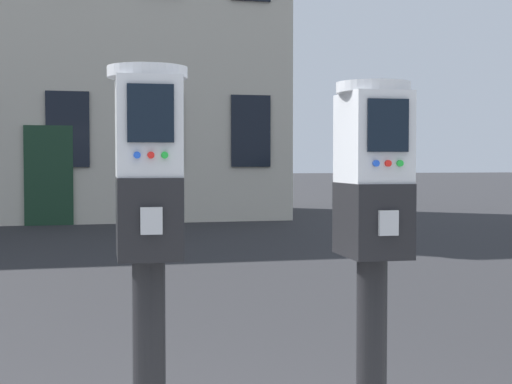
% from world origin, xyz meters
% --- Properties ---
extents(parking_meter_near_kerb, '(0.22, 0.26, 1.46)m').
position_xyz_m(parking_meter_near_kerb, '(-0.13, -0.26, 1.14)').
color(parking_meter_near_kerb, black).
rests_on(parking_meter_near_kerb, sidewalk_slab).
extents(parking_meter_twin_adjacent, '(0.22, 0.26, 1.43)m').
position_xyz_m(parking_meter_twin_adjacent, '(0.52, -0.26, 1.13)').
color(parking_meter_twin_adjacent, black).
rests_on(parking_meter_twin_adjacent, sidewalk_slab).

